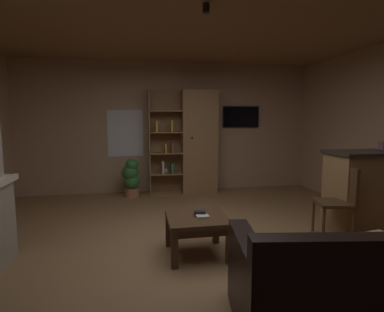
% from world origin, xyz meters
% --- Properties ---
extents(floor, '(6.00, 6.07, 0.02)m').
position_xyz_m(floor, '(0.00, 0.00, -0.01)').
color(floor, olive).
rests_on(floor, ground).
extents(wall_back, '(6.12, 0.06, 2.65)m').
position_xyz_m(wall_back, '(0.00, 3.06, 1.32)').
color(wall_back, tan).
rests_on(wall_back, ground).
extents(ceiling, '(6.00, 6.07, 0.02)m').
position_xyz_m(ceiling, '(0.00, 0.00, 2.66)').
color(ceiling, '#8E6B47').
extents(window_pane_back, '(0.70, 0.01, 0.94)m').
position_xyz_m(window_pane_back, '(-0.89, 3.03, 1.22)').
color(window_pane_back, white).
extents(bookshelf_cabinet, '(1.37, 0.41, 2.07)m').
position_xyz_m(bookshelf_cabinet, '(0.49, 2.79, 1.03)').
color(bookshelf_cabinet, '#997047').
rests_on(bookshelf_cabinet, ground).
extents(kitchen_bar_counter, '(1.38, 0.60, 1.08)m').
position_xyz_m(kitchen_bar_counter, '(2.55, 0.26, 0.54)').
color(kitchen_bar_counter, '#997047').
rests_on(kitchen_bar_counter, ground).
extents(leather_couch, '(1.67, 1.12, 0.84)m').
position_xyz_m(leather_couch, '(0.74, -1.54, 0.31)').
color(leather_couch, black).
rests_on(leather_couch, ground).
extents(coffee_table, '(0.66, 0.63, 0.43)m').
position_xyz_m(coffee_table, '(-0.04, -0.10, 0.35)').
color(coffee_table, '#4C331E').
rests_on(coffee_table, ground).
extents(table_book_0, '(0.14, 0.10, 0.03)m').
position_xyz_m(table_book_0, '(0.02, -0.16, 0.45)').
color(table_book_0, beige).
rests_on(table_book_0, coffee_table).
extents(table_book_1, '(0.13, 0.10, 0.03)m').
position_xyz_m(table_book_1, '(-0.00, -0.07, 0.47)').
color(table_book_1, black).
rests_on(table_book_1, coffee_table).
extents(dining_chair, '(0.50, 0.50, 0.92)m').
position_xyz_m(dining_chair, '(1.82, 0.02, 0.53)').
color(dining_chair, '#4C331E').
rests_on(dining_chair, ground).
extents(potted_floor_plant, '(0.35, 0.33, 0.76)m').
position_xyz_m(potted_floor_plant, '(-0.78, 2.60, 0.39)').
color(potted_floor_plant, '#B77051').
rests_on(potted_floor_plant, ground).
extents(wall_mounted_tv, '(0.79, 0.06, 0.45)m').
position_xyz_m(wall_mounted_tv, '(1.54, 3.00, 1.55)').
color(wall_mounted_tv, black).
extents(track_light_spot_1, '(0.07, 0.07, 0.09)m').
position_xyz_m(track_light_spot_1, '(0.01, -0.28, 2.58)').
color(track_light_spot_1, black).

